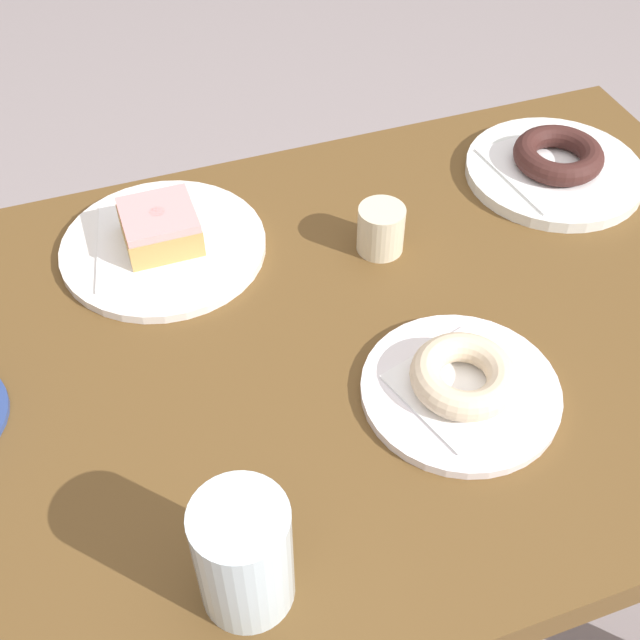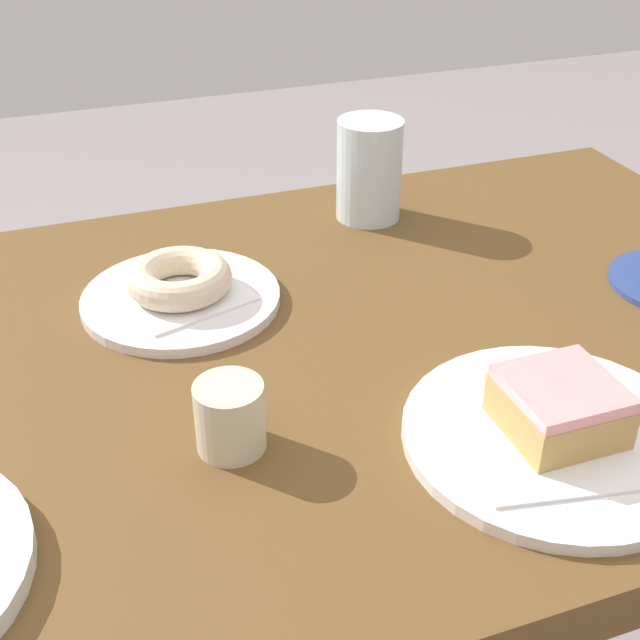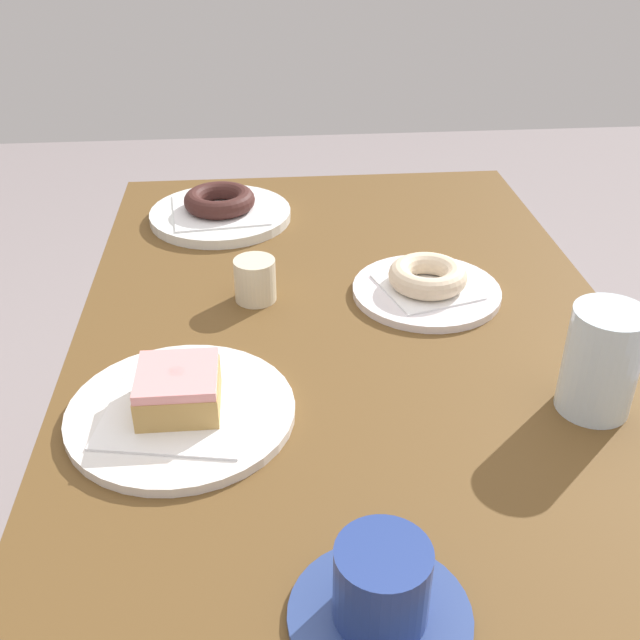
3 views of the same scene
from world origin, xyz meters
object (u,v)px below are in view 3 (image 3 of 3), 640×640
object	(u,v)px
donut_sugar_ring	(428,276)
water_glass	(601,361)
plate_glazed_square	(181,412)
plate_chocolate_ring	(221,215)
plate_sugar_ring	(426,291)
sugar_jar	(255,280)
donut_glazed_square	(178,389)
donut_chocolate_ring	(219,200)
coffee_cup	(381,591)

from	to	relation	value
donut_sugar_ring	water_glass	bearing A→B (deg)	-153.75
donut_sugar_ring	plate_glazed_square	bearing A→B (deg)	126.88
plate_chocolate_ring	water_glass	bearing A→B (deg)	-142.33
plate_sugar_ring	sugar_jar	size ratio (longest dim) A/B	3.43
donut_glazed_square	donut_chocolate_ring	size ratio (longest dim) A/B	0.73
donut_chocolate_ring	coffee_cup	distance (m)	0.77
donut_sugar_ring	plate_chocolate_ring	world-z (taller)	donut_sugar_ring
plate_glazed_square	donut_sugar_ring	bearing A→B (deg)	-53.12
donut_sugar_ring	coffee_cup	world-z (taller)	coffee_cup
plate_glazed_square	donut_chocolate_ring	world-z (taller)	donut_chocolate_ring
donut_sugar_ring	plate_sugar_ring	bearing A→B (deg)	0.00
coffee_cup	donut_chocolate_ring	bearing A→B (deg)	10.46
plate_glazed_square	donut_glazed_square	size ratio (longest dim) A/B	2.87
donut_chocolate_ring	sugar_jar	xyz separation A→B (m)	(-0.26, -0.05, -0.00)
plate_chocolate_ring	donut_chocolate_ring	world-z (taller)	donut_chocolate_ring
donut_glazed_square	donut_sugar_ring	distance (m)	0.38
donut_sugar_ring	plate_chocolate_ring	size ratio (longest dim) A/B	0.46
donut_glazed_square	plate_sugar_ring	world-z (taller)	donut_glazed_square
donut_chocolate_ring	plate_sugar_ring	bearing A→B (deg)	-134.10
donut_sugar_ring	water_glass	xyz separation A→B (m)	(-0.25, -0.12, 0.03)
coffee_cup	donut_sugar_ring	bearing A→B (deg)	-15.80
plate_glazed_square	donut_sugar_ring	distance (m)	0.38
donut_glazed_square	plate_chocolate_ring	distance (m)	0.50
donut_sugar_ring	water_glass	world-z (taller)	water_glass
plate_glazed_square	donut_glazed_square	distance (m)	0.03
plate_sugar_ring	plate_chocolate_ring	size ratio (longest dim) A/B	0.87
donut_sugar_ring	sugar_jar	xyz separation A→B (m)	(0.01, 0.23, 0.00)
donut_chocolate_ring	sugar_jar	distance (m)	0.27
sugar_jar	donut_chocolate_ring	bearing A→B (deg)	11.39
donut_chocolate_ring	coffee_cup	xyz separation A→B (m)	(-0.76, -0.14, -0.00)
plate_sugar_ring	sugar_jar	xyz separation A→B (m)	(0.01, 0.23, 0.02)
plate_glazed_square	water_glass	size ratio (longest dim) A/B	2.01
plate_sugar_ring	donut_chocolate_ring	size ratio (longest dim) A/B	1.74
plate_glazed_square	plate_sugar_ring	bearing A→B (deg)	-53.12
plate_sugar_ring	plate_glazed_square	bearing A→B (deg)	126.88
plate_chocolate_ring	donut_sugar_ring	bearing A→B (deg)	-134.10
coffee_cup	sugar_jar	xyz separation A→B (m)	(0.50, 0.09, -0.00)
plate_chocolate_ring	sugar_jar	xyz separation A→B (m)	(-0.26, -0.05, 0.02)
coffee_cup	sugar_jar	size ratio (longest dim) A/B	2.48
plate_glazed_square	plate_chocolate_ring	distance (m)	0.50
donut_glazed_square	coffee_cup	distance (m)	0.31
plate_glazed_square	coffee_cup	xyz separation A→B (m)	(-0.26, -0.17, 0.03)
plate_chocolate_ring	sugar_jar	world-z (taller)	sugar_jar
sugar_jar	coffee_cup	bearing A→B (deg)	-170.04
plate_chocolate_ring	coffee_cup	xyz separation A→B (m)	(-0.76, -0.14, 0.02)
donut_sugar_ring	donut_chocolate_ring	distance (m)	0.39
plate_glazed_square	water_glass	distance (m)	0.43
plate_glazed_square	sugar_jar	world-z (taller)	sugar_jar
plate_chocolate_ring	water_glass	xyz separation A→B (m)	(-0.52, -0.40, 0.05)
donut_sugar_ring	coffee_cup	size ratio (longest dim) A/B	0.73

